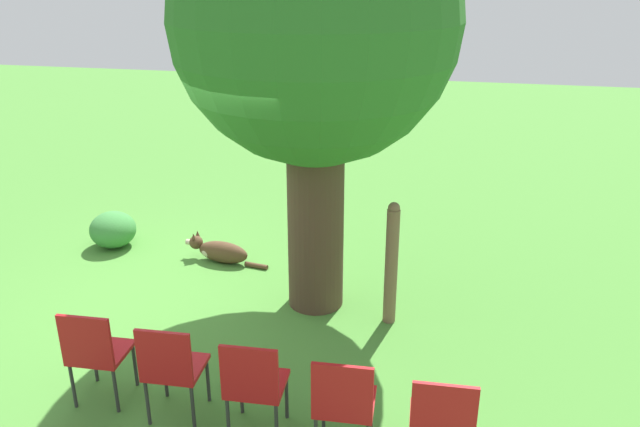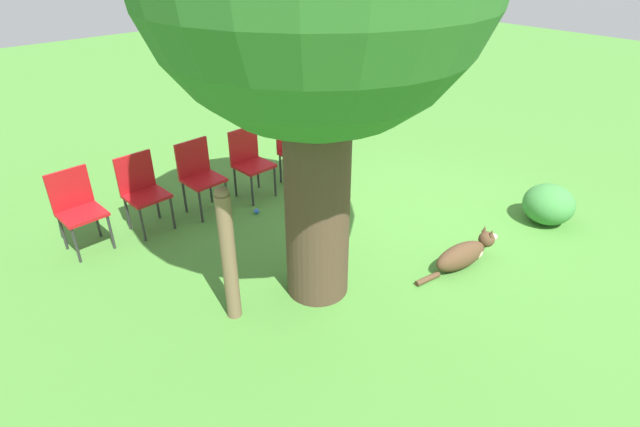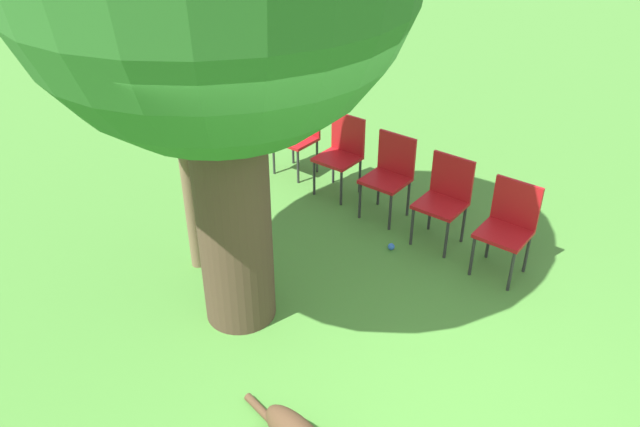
{
  "view_description": "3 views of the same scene",
  "coord_description": "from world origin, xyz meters",
  "px_view_note": "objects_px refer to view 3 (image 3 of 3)",
  "views": [
    {
      "loc": [
        5.78,
        2.62,
        3.45
      ],
      "look_at": [
        -0.07,
        1.32,
        1.07
      ],
      "focal_mm": 35.0,
      "sensor_mm": 36.0,
      "label": 1
    },
    {
      "loc": [
        -3.07,
        3.88,
        3.09
      ],
      "look_at": [
        -0.25,
        1.36,
        0.94
      ],
      "focal_mm": 28.0,
      "sensor_mm": 36.0,
      "label": 2
    },
    {
      "loc": [
        -2.8,
        -1.98,
        3.55
      ],
      "look_at": [
        1.02,
        1.35,
        0.45
      ],
      "focal_mm": 35.0,
      "sensor_mm": 36.0,
      "label": 3
    }
  ],
  "objects_px": {
    "red_chair_0": "(509,223)",
    "red_chair_4": "(299,131)",
    "fence_post": "(192,204)",
    "tennis_ball": "(391,247)",
    "red_chair_3": "(342,150)",
    "red_chair_1": "(445,195)",
    "red_chair_2": "(390,171)"
  },
  "relations": [
    {
      "from": "fence_post",
      "to": "red_chair_0",
      "type": "relative_size",
      "value": 1.47
    },
    {
      "from": "fence_post",
      "to": "red_chair_1",
      "type": "relative_size",
      "value": 1.47
    },
    {
      "from": "red_chair_2",
      "to": "red_chair_4",
      "type": "xyz_separation_m",
      "value": [
        0.12,
        1.41,
        0.0
      ]
    },
    {
      "from": "red_chair_0",
      "to": "red_chair_1",
      "type": "bearing_deg",
      "value": -98.09
    },
    {
      "from": "fence_post",
      "to": "red_chair_0",
      "type": "xyz_separation_m",
      "value": [
        1.83,
        -2.23,
        -0.15
      ]
    },
    {
      "from": "fence_post",
      "to": "red_chair_3",
      "type": "relative_size",
      "value": 1.47
    },
    {
      "from": "fence_post",
      "to": "red_chair_4",
      "type": "xyz_separation_m",
      "value": [
        2.08,
        0.59,
        -0.15
      ]
    },
    {
      "from": "red_chair_3",
      "to": "red_chair_4",
      "type": "bearing_deg",
      "value": -98.09
    },
    {
      "from": "red_chair_4",
      "to": "tennis_ball",
      "type": "xyz_separation_m",
      "value": [
        -0.67,
        -1.85,
        -0.48
      ]
    },
    {
      "from": "red_chair_2",
      "to": "tennis_ball",
      "type": "relative_size",
      "value": 13.2
    },
    {
      "from": "red_chair_1",
      "to": "tennis_ball",
      "type": "bearing_deg",
      "value": -32.17
    },
    {
      "from": "red_chair_1",
      "to": "red_chair_4",
      "type": "height_order",
      "value": "same"
    },
    {
      "from": "fence_post",
      "to": "red_chair_0",
      "type": "height_order",
      "value": "fence_post"
    },
    {
      "from": "red_chair_1",
      "to": "red_chair_3",
      "type": "distance_m",
      "value": 1.41
    },
    {
      "from": "red_chair_0",
      "to": "red_chair_4",
      "type": "distance_m",
      "value": 2.83
    },
    {
      "from": "fence_post",
      "to": "red_chair_0",
      "type": "distance_m",
      "value": 2.89
    },
    {
      "from": "tennis_ball",
      "to": "red_chair_0",
      "type": "bearing_deg",
      "value": -66.71
    },
    {
      "from": "red_chair_3",
      "to": "tennis_ball",
      "type": "distance_m",
      "value": 1.38
    },
    {
      "from": "red_chair_1",
      "to": "red_chair_4",
      "type": "distance_m",
      "value": 2.12
    },
    {
      "from": "fence_post",
      "to": "red_chair_2",
      "type": "xyz_separation_m",
      "value": [
        1.96,
        -0.82,
        -0.15
      ]
    },
    {
      "from": "fence_post",
      "to": "tennis_ball",
      "type": "relative_size",
      "value": 19.47
    },
    {
      "from": "red_chair_4",
      "to": "tennis_ball",
      "type": "distance_m",
      "value": 2.02
    },
    {
      "from": "red_chair_1",
      "to": "red_chair_0",
      "type": "bearing_deg",
      "value": 81.91
    },
    {
      "from": "red_chair_3",
      "to": "tennis_ball",
      "type": "height_order",
      "value": "red_chair_3"
    },
    {
      "from": "red_chair_3",
      "to": "red_chair_2",
      "type": "bearing_deg",
      "value": 81.91
    },
    {
      "from": "red_chair_0",
      "to": "red_chair_4",
      "type": "relative_size",
      "value": 1.0
    },
    {
      "from": "red_chair_3",
      "to": "tennis_ball",
      "type": "bearing_deg",
      "value": 59.02
    },
    {
      "from": "red_chair_0",
      "to": "red_chair_3",
      "type": "bearing_deg",
      "value": -98.09
    },
    {
      "from": "red_chair_0",
      "to": "red_chair_4",
      "type": "xyz_separation_m",
      "value": [
        0.25,
        2.82,
        0.0
      ]
    },
    {
      "from": "red_chair_2",
      "to": "red_chair_1",
      "type": "bearing_deg",
      "value": 81.91
    },
    {
      "from": "red_chair_1",
      "to": "tennis_ball",
      "type": "height_order",
      "value": "red_chair_1"
    },
    {
      "from": "red_chair_0",
      "to": "tennis_ball",
      "type": "bearing_deg",
      "value": -69.76
    }
  ]
}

